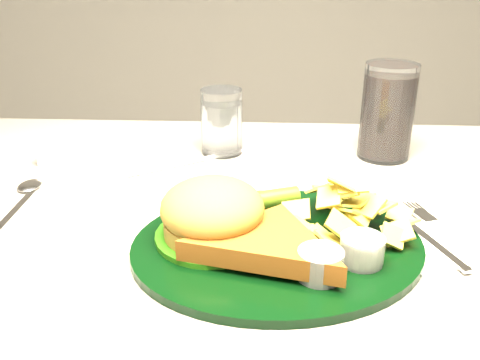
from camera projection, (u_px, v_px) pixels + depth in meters
The scene contains 7 objects.
dinner_plate at pixel (278, 221), 0.62m from camera, with size 0.35×0.29×0.08m, color black, non-canonical shape.
water_glass at pixel (222, 122), 0.91m from camera, with size 0.07×0.07×0.11m, color silver.
cola_glass at pixel (387, 112), 0.88m from camera, with size 0.09×0.09×0.16m, color black.
fork_napkin at pixel (434, 242), 0.64m from camera, with size 0.12×0.15×0.01m, color white, non-canonical shape.
spoon at pixel (15, 209), 0.72m from camera, with size 0.04×0.15×0.01m, color silver, non-canonical shape.
ramekin at pixel (49, 156), 0.88m from camera, with size 0.04×0.04×0.03m, color white.
wrapped_straw at pixel (187, 163), 0.88m from camera, with size 0.21×0.07×0.01m, color silver, non-canonical shape.
Camera 1 is at (0.05, -0.64, 1.09)m, focal length 40.00 mm.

